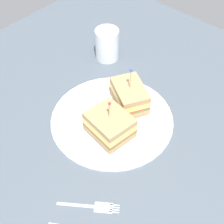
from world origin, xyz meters
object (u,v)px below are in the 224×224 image
Objects in this scene: sandwich_half_back at (129,95)px; drink_glass at (107,45)px; fork at (95,207)px; plate at (112,119)px; sandwich_half_front at (110,125)px.

sandwich_half_back is 20.18cm from drink_glass.
fork is (-12.96, 25.65, -3.42)cm from sandwich_half_back.
plate is 3.25× the size of drink_glass.
drink_glass is at bearing -44.72° from plate.
sandwich_half_front is 0.99× the size of fork.
plate is at bearing -56.21° from fork.
sandwich_half_front is (-2.66, 3.76, 3.18)cm from plate.
plate is 24.59cm from drink_glass.
drink_glass is (19.93, -20.86, 0.57)cm from sandwich_half_front.
sandwich_half_back is (2.78, -10.23, -0.01)cm from sandwich_half_front.
plate is 2.77× the size of sandwich_half_front.
sandwich_half_back reaches higher than fork.
drink_glass is at bearing -50.32° from fork.
fork is (-12.83, 19.18, -0.25)cm from plate.
plate is at bearing 91.09° from sandwich_half_back.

